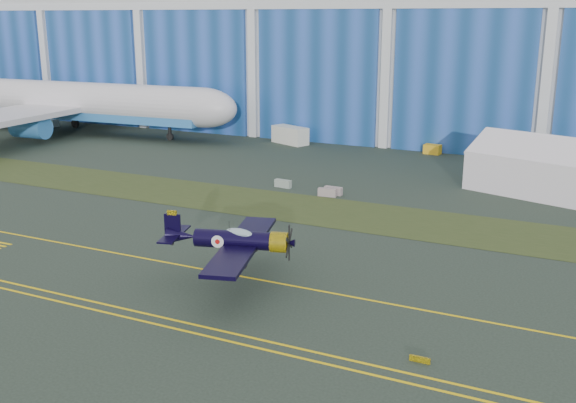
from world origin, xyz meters
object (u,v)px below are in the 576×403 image
at_px(warbird, 234,240).
at_px(shipping_container, 290,135).
at_px(tug, 432,149).
at_px(jetliner, 66,59).
at_px(tent, 542,163).

relative_size(warbird, shipping_container, 2.53).
xyz_separation_m(shipping_container, tug, (21.79, 1.45, -0.64)).
xyz_separation_m(warbird, jetliner, (-58.35, 46.10, 8.64)).
xyz_separation_m(jetliner, shipping_container, (37.56, 6.83, -10.81)).
distance_m(warbird, tug, 54.46).
bearing_deg(jetliner, shipping_container, 6.90).
relative_size(tent, tug, 7.09).
distance_m(tent, tug, 22.71).
height_order(jetliner, shipping_container, jetliner).
relative_size(jetliner, tent, 4.44).
height_order(warbird, tug, warbird).
bearing_deg(warbird, jetliner, 126.16).
relative_size(tent, shipping_container, 2.71).
bearing_deg(tug, warbird, -84.96).
xyz_separation_m(warbird, shipping_container, (-20.79, 52.93, -2.17)).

